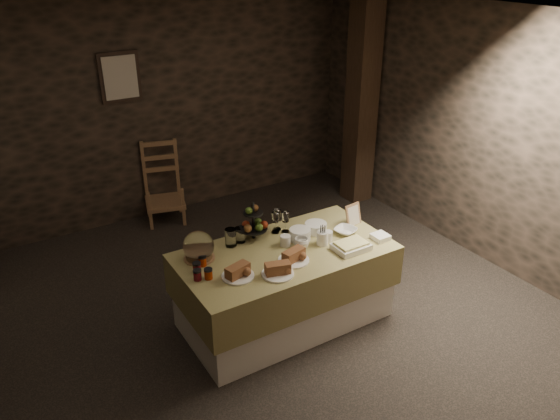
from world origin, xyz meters
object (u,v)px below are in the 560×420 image
buffet_table (285,281)px  chair (162,186)px  fruit_stand (254,224)px  timber_column (362,102)px

buffet_table → chair: 2.51m
fruit_stand → chair: bearing=92.3°
timber_column → fruit_stand: timber_column is taller
timber_column → fruit_stand: size_ratio=7.34×
chair → timber_column: size_ratio=0.29×
chair → timber_column: bearing=-2.1°
chair → timber_column: 2.67m
buffet_table → chair: chair is taller
buffet_table → chair: bearing=94.6°
timber_column → buffet_table: bearing=-141.6°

